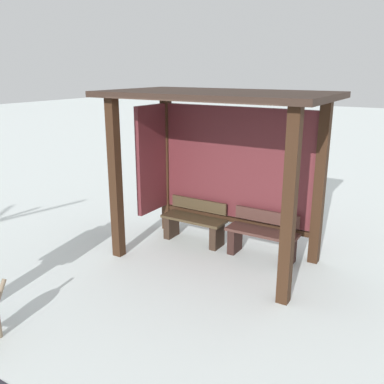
{
  "coord_description": "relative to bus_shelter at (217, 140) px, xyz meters",
  "views": [
    {
      "loc": [
        2.85,
        -5.37,
        2.86
      ],
      "look_at": [
        -0.19,
        -0.36,
        1.15
      ],
      "focal_mm": 39.28,
      "sensor_mm": 36.0,
      "label": 1
    }
  ],
  "objects": [
    {
      "name": "ground_plane",
      "position": [
        0.12,
        -0.24,
        -1.83
      ],
      "size": [
        60.0,
        60.0,
        0.0
      ],
      "primitive_type": "plane",
      "color": "white"
    },
    {
      "name": "bench_left_inside",
      "position": [
        -0.5,
        0.17,
        -1.5
      ],
      "size": [
        1.11,
        0.39,
        0.72
      ],
      "color": "#443623",
      "rests_on": "ground"
    },
    {
      "name": "bus_shelter",
      "position": [
        0.0,
        0.0,
        0.0
      ],
      "size": [
        3.23,
        1.87,
        2.56
      ],
      "color": "#341F12",
      "rests_on": "ground"
    },
    {
      "name": "bench_center_inside",
      "position": [
        0.74,
        0.17,
        -1.49
      ],
      "size": [
        1.11,
        0.38,
        0.74
      ],
      "color": "#482C26",
      "rests_on": "ground"
    }
  ]
}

